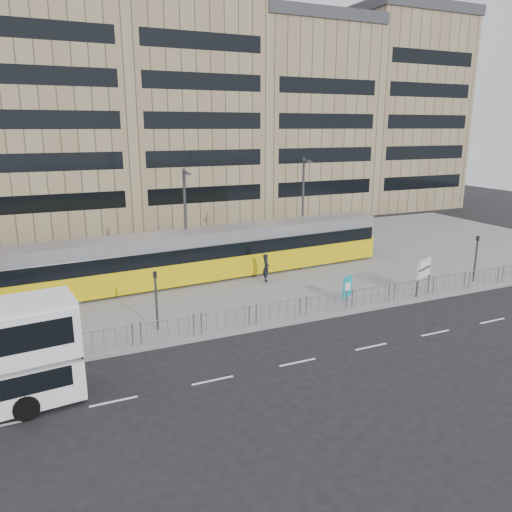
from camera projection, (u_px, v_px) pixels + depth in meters
name	position (u px, v px, depth m)	size (l,w,h in m)	color
ground	(294.00, 324.00, 26.53)	(120.00, 120.00, 0.00)	black
plaza	(217.00, 267.00, 37.11)	(64.00, 24.00, 0.15)	slate
kerb	(294.00, 322.00, 26.56)	(64.00, 0.25, 0.17)	gray
building_row	(159.00, 101.00, 54.18)	(70.40, 18.40, 31.20)	brown
pedestrian_barrier	(322.00, 299.00, 27.52)	(32.07, 0.07, 1.10)	gray
road_markings	(354.00, 350.00, 23.40)	(62.00, 0.12, 0.01)	white
tram	(196.00, 255.00, 33.38)	(28.62, 4.75, 3.36)	#DCBB0B
station_sign	(424.00, 270.00, 30.57)	(1.78, 0.84, 2.20)	#2D2D30
ad_panel	(347.00, 287.00, 29.32)	(0.79, 0.35, 1.54)	#2D2D30
pedestrian	(266.00, 268.00, 33.14)	(0.69, 0.45, 1.89)	black
traffic_light_west	(156.00, 293.00, 24.90)	(0.20, 0.23, 3.10)	#2D2D30
traffic_light_east	(476.00, 252.00, 32.99)	(0.19, 0.22, 3.10)	#2D2D30
lamp_post_west	(186.00, 219.00, 33.46)	(0.45, 1.04, 7.39)	#2D2D30
lamp_post_east	(303.00, 205.00, 38.11)	(0.45, 1.04, 7.82)	#2D2D30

